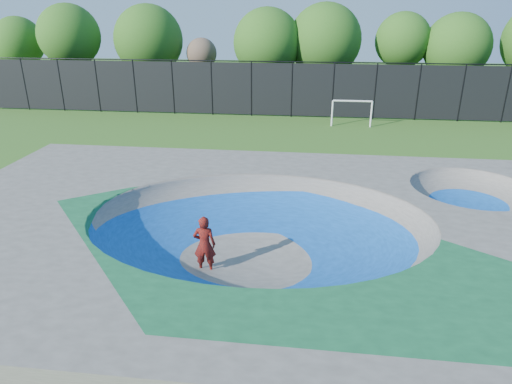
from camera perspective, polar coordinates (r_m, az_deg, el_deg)
ground at (r=15.11m, az=0.38°, el=-8.21°), size 120.00×120.00×0.00m
skate_deck at (r=14.75m, az=0.39°, el=-5.70°), size 22.00×14.00×1.50m
skater at (r=14.01m, az=-6.45°, el=-6.56°), size 0.71×0.49×1.88m
skateboard at (r=14.47m, az=-6.30°, el=-9.75°), size 0.81×0.37×0.05m
soccer_goal at (r=32.20m, az=11.92°, el=10.19°), size 2.75×0.12×1.81m
fence at (r=34.45m, az=4.50°, el=12.77°), size 48.09×0.09×4.04m
treeline at (r=39.40m, az=9.56°, el=18.08°), size 54.29×7.58×8.25m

